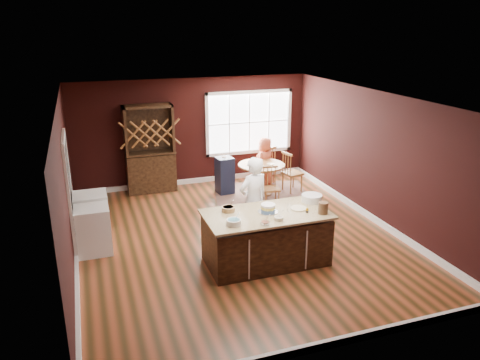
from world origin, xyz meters
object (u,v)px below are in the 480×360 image
object	(u,v)px
layer_cake	(268,208)
toddler	(227,161)
high_chair	(225,175)
washer	(93,230)
chair_east	(292,171)
dining_table	(261,173)
hutch	(150,149)
baker	(253,201)
chair_south	(271,187)
dryer	(92,216)
kitchen_island	(266,239)
seated_woman	(265,162)
chair_north	(266,165)

from	to	relation	value
layer_cake	toddler	xyz separation A→B (m)	(0.39, 3.54, -0.18)
high_chair	washer	bearing A→B (deg)	-152.55
chair_east	dining_table	bearing A→B (deg)	72.40
chair_east	washer	world-z (taller)	chair_east
layer_cake	hutch	distance (m)	4.47
baker	high_chair	world-z (taller)	baker
chair_south	hutch	world-z (taller)	hutch
dryer	high_chair	bearing A→B (deg)	26.46
kitchen_island	chair_south	bearing A→B (deg)	65.63
hutch	washer	distance (m)	3.36
dryer	chair_south	bearing A→B (deg)	5.79
dining_table	seated_woman	distance (m)	0.61
layer_cake	high_chair	bearing A→B (deg)	84.89
chair_north	hutch	world-z (taller)	hutch
chair_east	high_chair	bearing A→B (deg)	63.13
chair_east	dryer	world-z (taller)	chair_east
dining_table	washer	size ratio (longest dim) A/B	1.29
chair_north	high_chair	distance (m)	1.27
high_chair	hutch	xyz separation A→B (m)	(-1.67, 0.73, 0.60)
chair_south	dining_table	bearing A→B (deg)	93.24
chair_east	chair_north	world-z (taller)	chair_east
chair_south	chair_north	size ratio (longest dim) A/B	0.92
baker	chair_south	xyz separation A→B (m)	(1.02, 1.59, -0.38)
chair_south	seated_woman	xyz separation A→B (m)	(0.39, 1.36, 0.17)
baker	dryer	size ratio (longest dim) A/B	1.87
seated_woman	hutch	bearing A→B (deg)	-45.53
hutch	washer	bearing A→B (deg)	-116.94
kitchen_island	hutch	world-z (taller)	hutch
chair_north	hutch	bearing A→B (deg)	-35.88
chair_east	dryer	xyz separation A→B (m)	(-4.77, -1.16, -0.06)
chair_east	chair_south	size ratio (longest dim) A/B	1.11
layer_cake	dryer	distance (m)	3.50
layer_cake	toddler	distance (m)	3.57
baker	dryer	xyz separation A→B (m)	(-2.86, 1.20, -0.39)
hutch	baker	bearing A→B (deg)	-68.59
layer_cake	chair_north	bearing A→B (deg)	68.55
layer_cake	toddler	bearing A→B (deg)	83.77
hutch	washer	xyz separation A→B (m)	(-1.49, -2.94, -0.64)
hutch	chair_north	bearing A→B (deg)	-7.29
kitchen_island	seated_woman	distance (m)	4.04
chair_east	toddler	xyz separation A→B (m)	(-1.54, 0.42, 0.30)
kitchen_island	chair_south	distance (m)	2.63
chair_east	chair_south	world-z (taller)	chair_east
hutch	chair_south	bearing A→B (deg)	-38.51
dryer	toddler	bearing A→B (deg)	26.04
layer_cake	chair_north	xyz separation A→B (m)	(1.53, 3.89, -0.49)
chair_south	washer	world-z (taller)	chair_south
kitchen_island	high_chair	size ratio (longest dim) A/B	2.26
high_chair	toddler	xyz separation A→B (m)	(0.07, 0.01, 0.34)
layer_cake	chair_south	world-z (taller)	layer_cake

